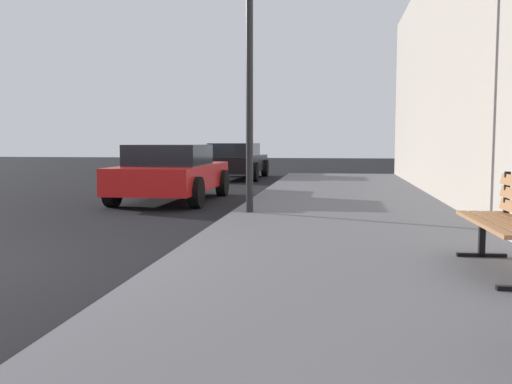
% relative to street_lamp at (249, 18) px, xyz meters
% --- Properties ---
extents(sidewalk, '(4.00, 32.00, 0.15)m').
position_rel_street_lamp_xyz_m(sidewalk, '(1.68, -4.09, -3.29)').
color(sidewalk, '#5B5B60').
rests_on(sidewalk, ground_plane).
extents(street_lamp, '(0.36, 0.36, 4.76)m').
position_rel_street_lamp_xyz_m(street_lamp, '(0.00, 0.00, 0.00)').
color(street_lamp, black).
rests_on(street_lamp, sidewalk).
extents(car_red, '(1.99, 4.15, 1.27)m').
position_rel_street_lamp_xyz_m(car_red, '(-2.22, 2.94, -2.72)').
color(car_red, red).
rests_on(car_red, ground_plane).
extents(car_black, '(1.98, 4.35, 1.27)m').
position_rel_street_lamp_xyz_m(car_black, '(-2.15, 10.72, -2.72)').
color(car_black, black).
rests_on(car_black, ground_plane).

